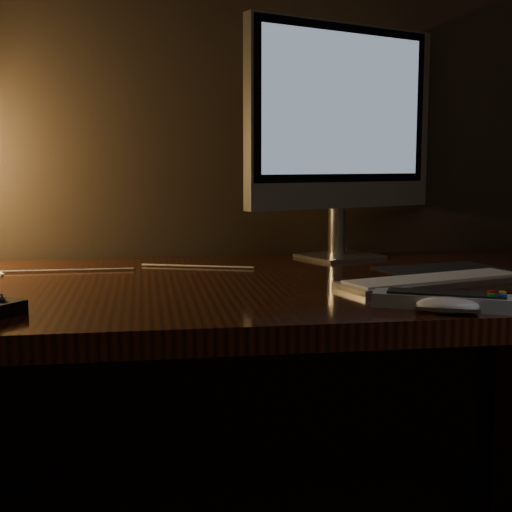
{
  "coord_description": "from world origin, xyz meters",
  "views": [
    {
      "loc": [
        -0.13,
        0.55,
        0.97
      ],
      "look_at": [
        0.05,
        1.73,
        0.81
      ],
      "focal_mm": 50.0,
      "sensor_mm": 36.0,
      "label": 1
    }
  ],
  "objects": [
    {
      "name": "desk",
      "position": [
        0.0,
        1.93,
        0.62
      ],
      "size": [
        1.6,
        0.75,
        0.75
      ],
      "color": "#37170C",
      "rests_on": "ground"
    },
    {
      "name": "monitor",
      "position": [
        0.32,
        2.15,
        1.06
      ],
      "size": [
        0.48,
        0.22,
        0.53
      ],
      "rotation": [
        0.0,
        0.0,
        0.39
      ],
      "color": "silver",
      "rests_on": "desk"
    },
    {
      "name": "keyboard",
      "position": [
        0.39,
        1.76,
        0.76
      ],
      "size": [
        0.39,
        0.21,
        0.01
      ],
      "primitive_type": "cube",
      "rotation": [
        0.0,
        0.0,
        0.3
      ],
      "color": "silver",
      "rests_on": "desk"
    },
    {
      "name": "mousepad",
      "position": [
        0.48,
        1.91,
        0.75
      ],
      "size": [
        0.28,
        0.25,
        0.0
      ],
      "primitive_type": "cube",
      "rotation": [
        0.0,
        0.0,
        0.2
      ],
      "color": "black",
      "rests_on": "desk"
    },
    {
      "name": "mouse",
      "position": [
        0.3,
        1.52,
        0.76
      ],
      "size": [
        0.1,
        0.08,
        0.02
      ],
      "primitive_type": "ellipsoid",
      "rotation": [
        0.0,
        0.0,
        -0.41
      ],
      "color": "white",
      "rests_on": "desk"
    },
    {
      "name": "tv_remote",
      "position": [
        0.32,
        1.56,
        0.76
      ],
      "size": [
        0.22,
        0.14,
        0.03
      ],
      "rotation": [
        0.0,
        0.0,
        -0.46
      ],
      "color": "#979A9D",
      "rests_on": "desk"
    },
    {
      "name": "cable",
      "position": [
        -0.16,
        2.03,
        0.75
      ],
      "size": [
        0.5,
        0.11,
        0.0
      ],
      "primitive_type": "cylinder",
      "rotation": [
        0.0,
        1.57,
        -0.2
      ],
      "color": "white",
      "rests_on": "desk"
    }
  ]
}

